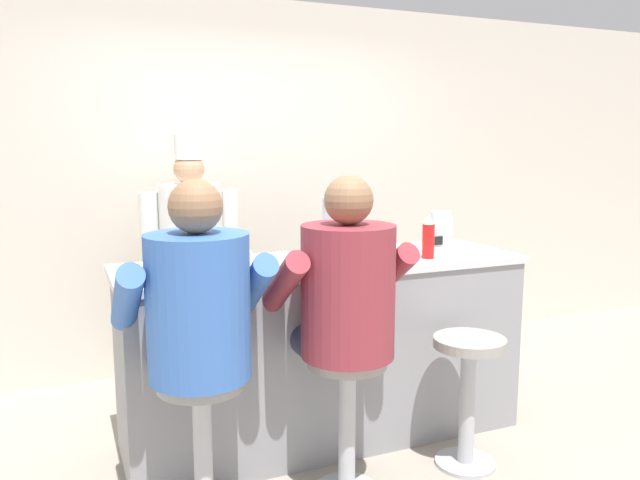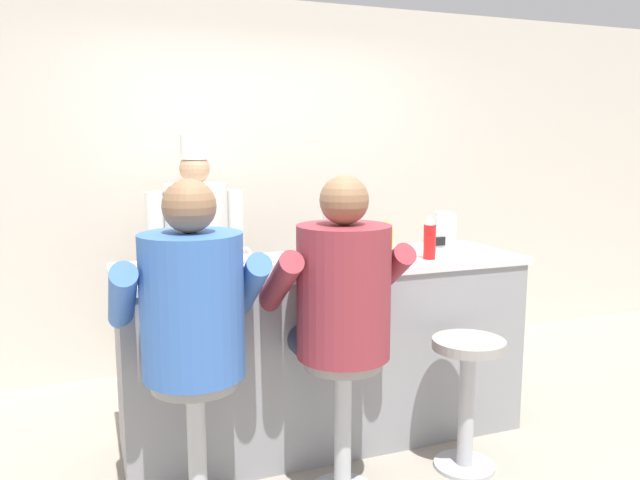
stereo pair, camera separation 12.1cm
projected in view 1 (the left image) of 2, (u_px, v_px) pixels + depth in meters
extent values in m
plane|color=#9E9384|center=(350.00, 463.00, 3.28)|extent=(20.00, 20.00, 0.00)
cube|color=beige|center=(250.00, 186.00, 4.67)|extent=(10.00, 0.06, 2.70)
cube|color=gray|center=(324.00, 353.00, 3.52)|extent=(2.21, 0.66, 0.99)
cube|color=silver|center=(324.00, 264.00, 3.44)|extent=(2.26, 0.69, 0.04)
cylinder|color=red|center=(428.00, 241.00, 3.48)|extent=(0.07, 0.07, 0.19)
cone|color=white|center=(429.00, 219.00, 3.46)|extent=(0.05, 0.05, 0.05)
cylinder|color=yellow|center=(387.00, 245.00, 3.39)|extent=(0.06, 0.06, 0.18)
cone|color=yellow|center=(387.00, 224.00, 3.38)|extent=(0.05, 0.05, 0.05)
cylinder|color=orange|center=(356.00, 256.00, 3.25)|extent=(0.03, 0.03, 0.12)
cylinder|color=#287F2D|center=(356.00, 244.00, 3.24)|extent=(0.02, 0.02, 0.01)
cylinder|color=silver|center=(441.00, 229.00, 3.89)|extent=(0.12, 0.12, 0.22)
cube|color=silver|center=(451.00, 226.00, 3.92)|extent=(0.01, 0.01, 0.13)
cylinder|color=white|center=(220.00, 275.00, 3.00)|extent=(0.26, 0.26, 0.02)
ellipsoid|color=#E0BC60|center=(219.00, 270.00, 3.00)|extent=(0.12, 0.09, 0.03)
cylinder|color=white|center=(290.00, 268.00, 3.07)|extent=(0.16, 0.16, 0.06)
cylinder|color=white|center=(234.00, 256.00, 3.29)|extent=(0.09, 0.09, 0.10)
torus|color=white|center=(245.00, 254.00, 3.32)|extent=(0.07, 0.02, 0.07)
cylinder|color=#B7BABF|center=(330.00, 230.00, 3.39)|extent=(0.08, 0.08, 0.34)
cylinder|color=silver|center=(330.00, 198.00, 3.36)|extent=(0.09, 0.09, 0.01)
cube|color=silver|center=(434.00, 240.00, 3.69)|extent=(0.12, 0.06, 0.14)
cube|color=black|center=(437.00, 241.00, 3.66)|extent=(0.07, 0.01, 0.05)
cylinder|color=#B2B5BA|center=(203.00, 453.00, 2.69)|extent=(0.08, 0.08, 0.65)
cylinder|color=gray|center=(201.00, 382.00, 2.64)|extent=(0.37, 0.37, 0.05)
cylinder|color=#33384C|center=(166.00, 360.00, 2.79)|extent=(0.16, 0.43, 0.16)
cylinder|color=#33384C|center=(214.00, 354.00, 2.87)|extent=(0.16, 0.43, 0.16)
cylinder|color=#3866B7|center=(199.00, 307.00, 2.59)|extent=(0.43, 0.43, 0.61)
cylinder|color=#3866B7|center=(127.00, 299.00, 2.59)|extent=(0.11, 0.47, 0.37)
cylinder|color=#3866B7|center=(253.00, 287.00, 2.80)|extent=(0.11, 0.47, 0.37)
sphere|color=#8C6647|center=(195.00, 206.00, 2.52)|extent=(0.22, 0.22, 0.22)
cylinder|color=#B2B5BA|center=(347.00, 425.00, 2.95)|extent=(0.08, 0.08, 0.65)
cylinder|color=gray|center=(347.00, 361.00, 2.90)|extent=(0.37, 0.37, 0.05)
cylinder|color=#33384C|center=(309.00, 341.00, 3.05)|extent=(0.16, 0.43, 0.16)
cylinder|color=#33384C|center=(349.00, 336.00, 3.13)|extent=(0.16, 0.43, 0.16)
cylinder|color=maroon|center=(348.00, 291.00, 2.85)|extent=(0.43, 0.43, 0.61)
cylinder|color=maroon|center=(283.00, 284.00, 2.85)|extent=(0.11, 0.47, 0.37)
cylinder|color=maroon|center=(387.00, 275.00, 3.06)|extent=(0.11, 0.47, 0.37)
sphere|color=#8C6647|center=(349.00, 200.00, 2.79)|extent=(0.22, 0.22, 0.22)
cylinder|color=#B2B5BA|center=(465.00, 462.00, 3.27)|extent=(0.31, 0.31, 0.02)
cylinder|color=#B2B5BA|center=(467.00, 402.00, 3.21)|extent=(0.08, 0.08, 0.65)
cylinder|color=gray|center=(470.00, 342.00, 3.17)|extent=(0.37, 0.37, 0.05)
cube|color=#232328|center=(194.00, 327.00, 4.35)|extent=(0.33, 0.18, 0.80)
cube|color=white|center=(195.00, 306.00, 4.28)|extent=(0.30, 0.02, 0.48)
cylinder|color=white|center=(191.00, 228.00, 4.24)|extent=(0.43, 0.43, 0.60)
sphere|color=tan|center=(189.00, 169.00, 4.18)|extent=(0.21, 0.21, 0.21)
cylinder|color=white|center=(188.00, 147.00, 4.16)|extent=(0.18, 0.18, 0.16)
cylinder|color=white|center=(149.00, 231.00, 4.14)|extent=(0.12, 0.12, 0.51)
cylinder|color=white|center=(230.00, 226.00, 4.35)|extent=(0.12, 0.12, 0.51)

